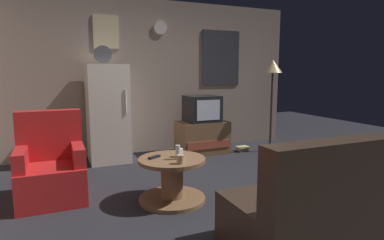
% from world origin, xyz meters
% --- Properties ---
extents(ground_plane, '(12.00, 12.00, 0.00)m').
position_xyz_m(ground_plane, '(0.00, 0.00, 0.00)').
color(ground_plane, '#232328').
extents(wall_with_art, '(5.20, 0.12, 2.59)m').
position_xyz_m(wall_with_art, '(0.01, 2.45, 1.30)').
color(wall_with_art, gray).
rests_on(wall_with_art, ground_plane).
extents(fridge, '(0.60, 0.62, 1.77)m').
position_xyz_m(fridge, '(-0.88, 2.04, 0.75)').
color(fridge, silver).
rests_on(fridge, ground_plane).
extents(tv_stand, '(0.84, 0.53, 0.55)m').
position_xyz_m(tv_stand, '(0.68, 1.92, 0.27)').
color(tv_stand, brown).
rests_on(tv_stand, ground_plane).
extents(crt_tv, '(0.54, 0.51, 0.44)m').
position_xyz_m(crt_tv, '(0.67, 1.92, 0.77)').
color(crt_tv, black).
rests_on(crt_tv, tv_stand).
extents(standing_lamp, '(0.32, 0.32, 1.59)m').
position_xyz_m(standing_lamp, '(1.82, 1.55, 1.36)').
color(standing_lamp, '#332D28').
rests_on(standing_lamp, ground_plane).
extents(coffee_table, '(0.72, 0.72, 0.47)m').
position_xyz_m(coffee_table, '(-0.50, 0.15, 0.24)').
color(coffee_table, brown).
rests_on(coffee_table, ground_plane).
extents(wine_glass, '(0.05, 0.05, 0.15)m').
position_xyz_m(wine_glass, '(-0.45, 0.09, 0.55)').
color(wine_glass, silver).
rests_on(wine_glass, coffee_table).
extents(mug_ceramic_white, '(0.08, 0.08, 0.09)m').
position_xyz_m(mug_ceramic_white, '(-0.41, 0.17, 0.52)').
color(mug_ceramic_white, silver).
rests_on(mug_ceramic_white, coffee_table).
extents(mug_ceramic_tan, '(0.08, 0.08, 0.09)m').
position_xyz_m(mug_ceramic_tan, '(-0.49, -0.08, 0.52)').
color(mug_ceramic_tan, tan).
rests_on(mug_ceramic_tan, coffee_table).
extents(remote_control, '(0.15, 0.11, 0.02)m').
position_xyz_m(remote_control, '(-0.67, 0.22, 0.48)').
color(remote_control, black).
rests_on(remote_control, coffee_table).
extents(armchair, '(0.68, 0.68, 0.96)m').
position_xyz_m(armchair, '(-1.70, 0.71, 0.34)').
color(armchair, red).
rests_on(armchair, ground_plane).
extents(couch, '(1.70, 0.80, 0.92)m').
position_xyz_m(couch, '(0.42, -1.19, 0.31)').
color(couch, '#38281E').
rests_on(couch, ground_plane).
extents(book_stack, '(0.22, 0.18, 0.08)m').
position_xyz_m(book_stack, '(1.39, 1.74, 0.04)').
color(book_stack, brown).
rests_on(book_stack, ground_plane).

